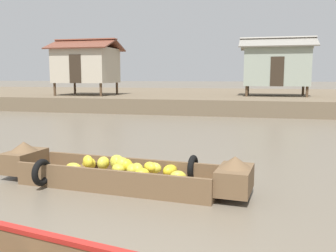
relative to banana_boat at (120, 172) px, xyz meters
The scene contains 5 objects.
ground_plane 5.80m from the banana_boat, 83.16° to the left, with size 300.00×300.00×0.00m, color #665B4C.
riverbank_strip 23.09m from the banana_boat, 88.29° to the left, with size 160.00×20.00×0.87m, color brown.
banana_boat is the anchor object (origin of this frame).
stilt_house_left 19.08m from the banana_boat, 118.05° to the left, with size 4.36×3.63×3.75m.
stilt_house_mid_left 19.05m from the banana_boat, 79.21° to the left, with size 4.70×3.14×3.76m.
Camera 1 is at (1.93, -2.35, 2.13)m, focal length 39.75 mm.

